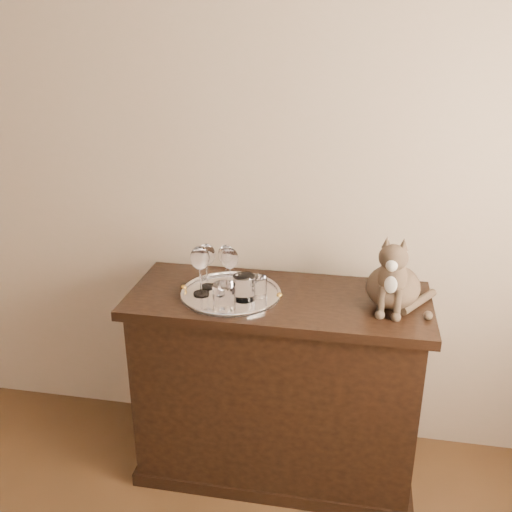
{
  "coord_description": "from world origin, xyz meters",
  "views": [
    {
      "loc": [
        0.89,
        -0.08,
        1.85
      ],
      "look_at": [
        0.51,
        1.95,
        1.01
      ],
      "focal_mm": 40.0,
      "sensor_mm": 36.0,
      "label": 1
    }
  ],
  "objects_px": {
    "wine_glass_b": "(226,265)",
    "tumbler_b": "(224,296)",
    "sideboard": "(277,386)",
    "wine_glass_d": "(230,270)",
    "tray": "(231,295)",
    "wine_glass_a": "(207,266)",
    "wine_glass_c": "(200,271)",
    "cat": "(395,268)",
    "tumbler_a": "(244,288)",
    "tumbler_c": "(258,287)"
  },
  "relations": [
    {
      "from": "wine_glass_c",
      "to": "tumbler_b",
      "type": "height_order",
      "value": "wine_glass_c"
    },
    {
      "from": "wine_glass_a",
      "to": "wine_glass_b",
      "type": "bearing_deg",
      "value": 28.21
    },
    {
      "from": "wine_glass_b",
      "to": "wine_glass_d",
      "type": "height_order",
      "value": "wine_glass_d"
    },
    {
      "from": "sideboard",
      "to": "tumbler_c",
      "type": "xyz_separation_m",
      "value": [
        -0.08,
        -0.03,
        0.47
      ]
    },
    {
      "from": "wine_glass_c",
      "to": "tumbler_c",
      "type": "height_order",
      "value": "wine_glass_c"
    },
    {
      "from": "wine_glass_a",
      "to": "wine_glass_d",
      "type": "bearing_deg",
      "value": -9.02
    },
    {
      "from": "wine_glass_b",
      "to": "wine_glass_c",
      "type": "bearing_deg",
      "value": -126.62
    },
    {
      "from": "wine_glass_a",
      "to": "tray",
      "type": "bearing_deg",
      "value": -22.22
    },
    {
      "from": "wine_glass_a",
      "to": "tumbler_c",
      "type": "height_order",
      "value": "wine_glass_a"
    },
    {
      "from": "wine_glass_b",
      "to": "cat",
      "type": "xyz_separation_m",
      "value": [
        0.66,
        -0.05,
        0.06
      ]
    },
    {
      "from": "wine_glass_d",
      "to": "tumbler_c",
      "type": "xyz_separation_m",
      "value": [
        0.12,
        -0.03,
        -0.05
      ]
    },
    {
      "from": "tray",
      "to": "wine_glass_d",
      "type": "relative_size",
      "value": 2.18
    },
    {
      "from": "tumbler_c",
      "to": "cat",
      "type": "bearing_deg",
      "value": 3.56
    },
    {
      "from": "wine_glass_a",
      "to": "tumbler_c",
      "type": "xyz_separation_m",
      "value": [
        0.22,
        -0.04,
        -0.05
      ]
    },
    {
      "from": "wine_glass_c",
      "to": "cat",
      "type": "bearing_deg",
      "value": 4.29
    },
    {
      "from": "tray",
      "to": "tumbler_b",
      "type": "relative_size",
      "value": 4.11
    },
    {
      "from": "wine_glass_b",
      "to": "tumbler_b",
      "type": "xyz_separation_m",
      "value": [
        0.04,
        -0.21,
        -0.04
      ]
    },
    {
      "from": "tray",
      "to": "tumbler_c",
      "type": "relative_size",
      "value": 4.97
    },
    {
      "from": "wine_glass_c",
      "to": "tumbler_a",
      "type": "distance_m",
      "value": 0.18
    },
    {
      "from": "tumbler_b",
      "to": "sideboard",
      "type": "bearing_deg",
      "value": 40.11
    },
    {
      "from": "tray",
      "to": "cat",
      "type": "bearing_deg",
      "value": 2.94
    },
    {
      "from": "sideboard",
      "to": "wine_glass_d",
      "type": "height_order",
      "value": "wine_glass_d"
    },
    {
      "from": "wine_glass_a",
      "to": "wine_glass_c",
      "type": "distance_m",
      "value": 0.07
    },
    {
      "from": "cat",
      "to": "wine_glass_b",
      "type": "bearing_deg",
      "value": -175.8
    },
    {
      "from": "tray",
      "to": "tumbler_b",
      "type": "xyz_separation_m",
      "value": [
        0.0,
        -0.12,
        0.05
      ]
    },
    {
      "from": "sideboard",
      "to": "tray",
      "type": "distance_m",
      "value": 0.47
    },
    {
      "from": "wine_glass_a",
      "to": "wine_glass_b",
      "type": "distance_m",
      "value": 0.08
    },
    {
      "from": "sideboard",
      "to": "wine_glass_b",
      "type": "relative_size",
      "value": 6.89
    },
    {
      "from": "wine_glass_d",
      "to": "cat",
      "type": "bearing_deg",
      "value": 0.33
    },
    {
      "from": "tray",
      "to": "wine_glass_a",
      "type": "relative_size",
      "value": 2.13
    },
    {
      "from": "tray",
      "to": "cat",
      "type": "height_order",
      "value": "cat"
    },
    {
      "from": "wine_glass_b",
      "to": "cat",
      "type": "height_order",
      "value": "cat"
    },
    {
      "from": "tumbler_a",
      "to": "tumbler_c",
      "type": "bearing_deg",
      "value": 37.52
    },
    {
      "from": "tumbler_c",
      "to": "wine_glass_d",
      "type": "bearing_deg",
      "value": 166.54
    },
    {
      "from": "wine_glass_d",
      "to": "tumbler_c",
      "type": "relative_size",
      "value": 2.28
    },
    {
      "from": "sideboard",
      "to": "tumbler_c",
      "type": "relative_size",
      "value": 14.91
    },
    {
      "from": "cat",
      "to": "tumbler_a",
      "type": "bearing_deg",
      "value": -164.49
    },
    {
      "from": "tumbler_b",
      "to": "tumbler_c",
      "type": "xyz_separation_m",
      "value": [
        0.11,
        0.12,
        -0.01
      ]
    },
    {
      "from": "sideboard",
      "to": "tray",
      "type": "xyz_separation_m",
      "value": [
        -0.19,
        -0.03,
        0.43
      ]
    },
    {
      "from": "cat",
      "to": "wine_glass_a",
      "type": "bearing_deg",
      "value": -172.4
    },
    {
      "from": "tumbler_a",
      "to": "tumbler_c",
      "type": "xyz_separation_m",
      "value": [
        0.05,
        0.04,
        -0.01
      ]
    },
    {
      "from": "tray",
      "to": "wine_glass_a",
      "type": "bearing_deg",
      "value": 157.78
    },
    {
      "from": "wine_glass_c",
      "to": "tray",
      "type": "bearing_deg",
      "value": 11.52
    },
    {
      "from": "tray",
      "to": "wine_glass_a",
      "type": "height_order",
      "value": "wine_glass_a"
    },
    {
      "from": "tray",
      "to": "wine_glass_b",
      "type": "height_order",
      "value": "wine_glass_b"
    },
    {
      "from": "wine_glass_a",
      "to": "cat",
      "type": "height_order",
      "value": "cat"
    },
    {
      "from": "wine_glass_a",
      "to": "wine_glass_c",
      "type": "xyz_separation_m",
      "value": [
        -0.01,
        -0.07,
        0.01
      ]
    },
    {
      "from": "wine_glass_d",
      "to": "cat",
      "type": "height_order",
      "value": "cat"
    },
    {
      "from": "wine_glass_d",
      "to": "tray",
      "type": "bearing_deg",
      "value": -72.17
    },
    {
      "from": "wine_glass_b",
      "to": "tumbler_b",
      "type": "relative_size",
      "value": 1.79
    }
  ]
}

